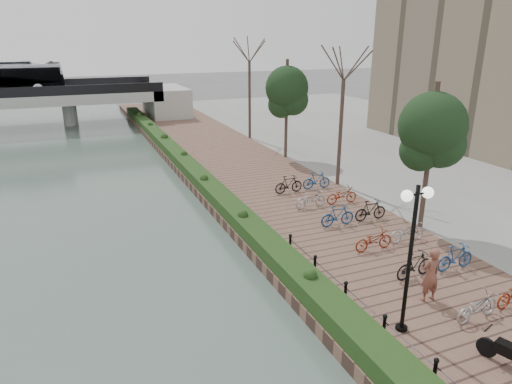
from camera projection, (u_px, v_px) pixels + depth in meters
promenade at (265, 189)px, 26.84m from camera, size 8.00×75.00×0.50m
inland_pavement at (470, 162)px, 32.62m from camera, size 24.00×75.00×0.50m
hedge at (197, 175)px, 27.63m from camera, size 1.10×56.00×0.60m
chain_fence at (407, 349)px, 12.15m from camera, size 0.10×14.10×0.70m
lamppost at (413, 228)px, 12.48m from camera, size 1.02×0.32×4.50m
motorcycle at (511, 352)px, 11.84m from camera, size 0.91×1.53×0.92m
pedestrian at (430, 275)px, 14.74m from camera, size 0.69×0.47×1.87m
bicycle_parking at (373, 225)px, 19.85m from camera, size 2.40×14.69×1.00m
street_trees at (376, 142)px, 22.96m from camera, size 3.20×37.12×6.80m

